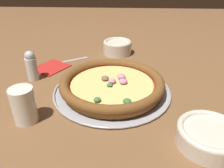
{
  "coord_description": "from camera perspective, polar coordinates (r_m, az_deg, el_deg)",
  "views": [
    {
      "loc": [
        -0.03,
        0.62,
        0.38
      ],
      "look_at": [
        0.0,
        0.0,
        0.03
      ],
      "focal_mm": 35.0,
      "sensor_mm": 36.0,
      "label": 1
    }
  ],
  "objects": [
    {
      "name": "drinking_cup",
      "position": [
        0.62,
        -22.07,
        -5.18
      ],
      "size": [
        0.06,
        0.06,
        0.1
      ],
      "color": "silver",
      "rests_on": "ground_plane"
    },
    {
      "name": "pizza_tray",
      "position": [
        0.72,
        -0.0,
        -1.69
      ],
      "size": [
        0.39,
        0.39,
        0.01
      ],
      "color": "#9E9EA3",
      "rests_on": "ground_plane"
    },
    {
      "name": "fork",
      "position": [
        0.97,
        -11.98,
        5.84
      ],
      "size": [
        0.16,
        0.11,
        0.0
      ],
      "rotation": [
        0.0,
        0.0,
        6.83
      ],
      "color": "#B7B7BC",
      "rests_on": "ground_plane"
    },
    {
      "name": "pizza",
      "position": [
        0.71,
        0.01,
        0.08
      ],
      "size": [
        0.34,
        0.34,
        0.04
      ],
      "color": "#A86B33",
      "rests_on": "pizza_tray"
    },
    {
      "name": "pepper_shaker",
      "position": [
        0.83,
        -20.3,
        4.51
      ],
      "size": [
        0.04,
        0.04,
        0.11
      ],
      "color": "silver",
      "rests_on": "ground_plane"
    },
    {
      "name": "ground_plane",
      "position": [
        0.73,
        -0.0,
        -1.97
      ],
      "size": [
        3.0,
        3.0,
        0.0
      ],
      "primitive_type": "plane",
      "color": "brown"
    },
    {
      "name": "bowl_far",
      "position": [
        1.03,
        1.43,
        9.71
      ],
      "size": [
        0.13,
        0.13,
        0.06
      ],
      "color": "beige",
      "rests_on": "ground_plane"
    },
    {
      "name": "napkin",
      "position": [
        0.92,
        -15.63,
        4.31
      ],
      "size": [
        0.16,
        0.17,
        0.01
      ],
      "rotation": [
        0.0,
        0.0,
        -0.56
      ],
      "color": "#B2231E",
      "rests_on": "ground_plane"
    },
    {
      "name": "bowl_near",
      "position": [
        0.57,
        24.02,
        -12.14
      ],
      "size": [
        0.15,
        0.15,
        0.05
      ],
      "color": "beige",
      "rests_on": "ground_plane"
    }
  ]
}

